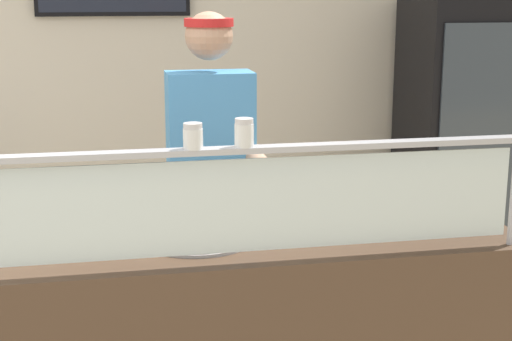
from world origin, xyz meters
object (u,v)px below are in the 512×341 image
(worker_figure, at_px, (212,182))
(pizza_server, at_px, (198,232))
(drink_fridge, at_px, (455,139))
(parmesan_shaker, at_px, (193,138))
(pepper_flake_shaker, at_px, (244,134))
(pizza_tray, at_px, (199,236))

(worker_figure, bearing_deg, pizza_server, -102.46)
(worker_figure, height_order, drink_fridge, drink_fridge)
(pizza_server, height_order, parmesan_shaker, parmesan_shaker)
(pepper_flake_shaker, bearing_deg, worker_figure, 88.65)
(pizza_server, bearing_deg, parmesan_shaker, -98.25)
(pizza_tray, relative_size, worker_figure, 0.23)
(pizza_server, bearing_deg, drink_fridge, 45.69)
(pizza_server, distance_m, worker_figure, 0.69)
(pizza_server, bearing_deg, worker_figure, 78.50)
(pepper_flake_shaker, bearing_deg, pizza_server, 117.56)
(parmesan_shaker, relative_size, worker_figure, 0.05)
(worker_figure, distance_m, drink_fridge, 2.15)
(pizza_server, bearing_deg, pepper_flake_shaker, -61.49)
(parmesan_shaker, bearing_deg, drink_fridge, 47.62)
(parmesan_shaker, height_order, pepper_flake_shaker, pepper_flake_shaker)
(pizza_tray, bearing_deg, worker_figure, 77.54)
(worker_figure, bearing_deg, pepper_flake_shaker, -91.35)
(pizza_tray, relative_size, pizza_server, 1.44)
(pizza_server, height_order, drink_fridge, drink_fridge)
(worker_figure, bearing_deg, pizza_tray, -102.46)
(pizza_tray, distance_m, parmesan_shaker, 0.50)
(drink_fridge, bearing_deg, parmesan_shaker, -132.38)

